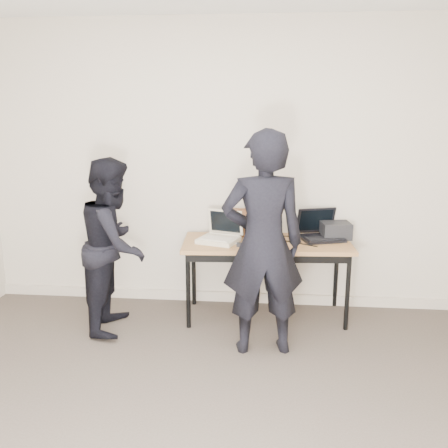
# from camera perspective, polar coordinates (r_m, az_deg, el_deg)

# --- Properties ---
(room) EXTENTS (4.60, 4.60, 2.80)m
(room) POSITION_cam_1_polar(r_m,az_deg,el_deg) (2.54, -5.68, 0.39)
(room) COLOR #453C34
(room) RESTS_ON ground
(desk) EXTENTS (1.54, 0.74, 0.72)m
(desk) POSITION_cam_1_polar(r_m,az_deg,el_deg) (4.51, 4.90, -2.78)
(desk) COLOR olive
(desk) RESTS_ON ground
(laptop_beige) EXTENTS (0.42, 0.41, 0.27)m
(laptop_beige) POSITION_cam_1_polar(r_m,az_deg,el_deg) (4.49, -0.45, -1.31)
(laptop_beige) COLOR beige
(laptop_beige) RESTS_ON desk
(laptop_center) EXTENTS (0.37, 0.36, 0.24)m
(laptop_center) POSITION_cam_1_polar(r_m,az_deg,el_deg) (4.49, 4.63, -1.36)
(laptop_center) COLOR black
(laptop_center) RESTS_ON desk
(laptop_right) EXTENTS (0.46, 0.45, 0.27)m
(laptop_right) POSITION_cam_1_polar(r_m,az_deg,el_deg) (4.67, 10.89, -0.90)
(laptop_right) COLOR black
(laptop_right) RESTS_ON desk
(leather_satchel) EXTENTS (0.37, 0.19, 0.25)m
(leather_satchel) POSITION_cam_1_polar(r_m,az_deg,el_deg) (4.69, 2.77, 0.24)
(leather_satchel) COLOR brown
(leather_satchel) RESTS_ON desk
(tissue) EXTENTS (0.13, 0.10, 0.08)m
(tissue) POSITION_cam_1_polar(r_m,az_deg,el_deg) (4.66, 3.17, 2.12)
(tissue) COLOR white
(tissue) RESTS_ON leather_satchel
(equipment_box) EXTENTS (0.29, 0.26, 0.15)m
(equipment_box) POSITION_cam_1_polar(r_m,az_deg,el_deg) (4.70, 12.65, -0.71)
(equipment_box) COLOR black
(equipment_box) RESTS_ON desk
(power_brick) EXTENTS (0.08, 0.05, 0.03)m
(power_brick) POSITION_cam_1_polar(r_m,az_deg,el_deg) (4.34, 1.98, -2.39)
(power_brick) COLOR black
(power_brick) RESTS_ON desk
(cables) EXTENTS (0.98, 0.35, 0.01)m
(cables) POSITION_cam_1_polar(r_m,az_deg,el_deg) (4.52, 4.28, -1.91)
(cables) COLOR black
(cables) RESTS_ON desk
(person_typist) EXTENTS (0.70, 0.52, 1.76)m
(person_typist) POSITION_cam_1_polar(r_m,az_deg,el_deg) (3.84, 4.47, -2.31)
(person_typist) COLOR black
(person_typist) RESTS_ON ground
(person_observer) EXTENTS (0.61, 0.76, 1.50)m
(person_observer) POSITION_cam_1_polar(r_m,az_deg,el_deg) (4.39, -12.45, -2.34)
(person_observer) COLOR black
(person_observer) RESTS_ON ground
(baseboard) EXTENTS (4.50, 0.03, 0.10)m
(baseboard) POSITION_cam_1_polar(r_m,az_deg,el_deg) (5.05, -0.46, -8.27)
(baseboard) COLOR #BCAF9B
(baseboard) RESTS_ON ground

